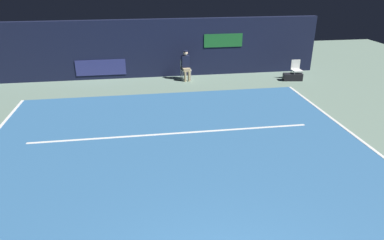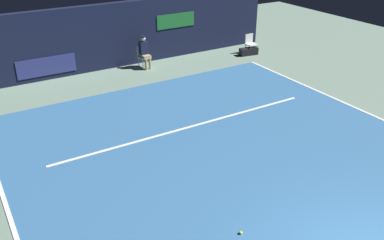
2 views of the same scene
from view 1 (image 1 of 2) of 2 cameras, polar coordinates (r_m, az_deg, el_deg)
ground_plane at (r=8.72m, az=-1.73°, el=-8.11°), size 30.98×30.98×0.00m
court_surface at (r=8.71m, az=-1.73°, el=-8.08°), size 10.86×11.65×0.01m
line_sideline_left at (r=10.69m, az=28.33°, el=-4.76°), size 0.10×11.65×0.01m
line_service at (r=10.49m, az=-3.13°, el=-2.24°), size 8.47×0.10×0.01m
back_wall at (r=16.11m, az=-5.62°, el=11.70°), size 14.96×0.33×2.60m
line_judge_on_chair at (r=15.57m, az=-1.02°, el=9.09°), size 0.47×0.55×1.32m
courtside_chair_near at (r=16.37m, az=16.86°, el=8.14°), size 0.44×0.42×0.88m
equipment_bag at (r=16.26m, az=16.31°, el=6.85°), size 0.88×0.43×0.32m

